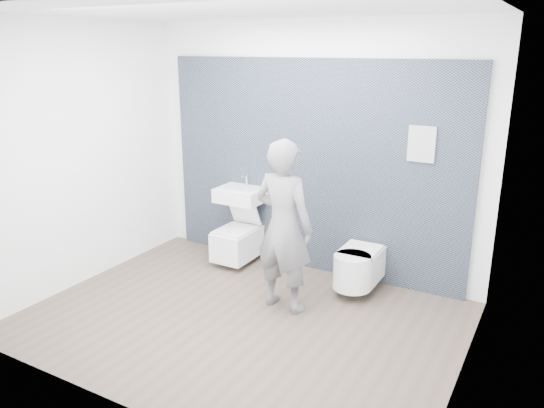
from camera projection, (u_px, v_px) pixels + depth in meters
The scene contains 8 objects.
ground at pixel (241, 319), 5.09m from camera, with size 4.00×4.00×0.00m, color brown.
room_shell at pixel (238, 140), 4.59m from camera, with size 4.00×4.00×4.00m.
tile_wall at pixel (308, 266), 6.32m from camera, with size 3.60×0.06×2.40m, color black.
washbasin at pixel (240, 195), 6.26m from camera, with size 0.54×0.41×0.41m.
toilet_square at pixel (237, 242), 6.34m from camera, with size 0.41×0.59×0.76m.
toilet_rounded at pixel (357, 267), 5.57m from camera, with size 0.40×0.68×0.37m.
info_placard at pixel (410, 290), 5.70m from camera, with size 0.27×0.03×0.36m, color white.
visitor at pixel (284, 226), 5.09m from camera, with size 0.62×0.41×1.71m, color slate.
Camera 1 is at (2.50, -3.82, 2.53)m, focal length 35.00 mm.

